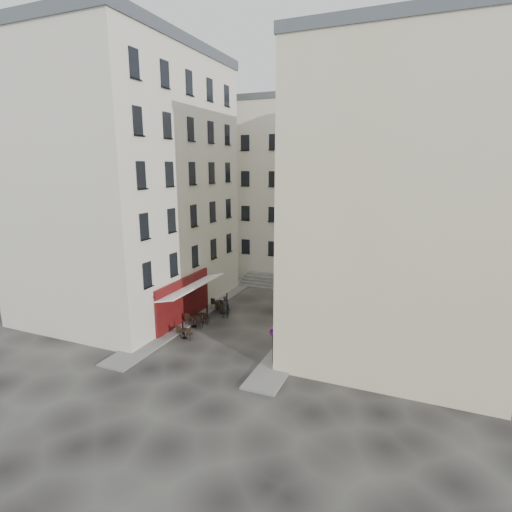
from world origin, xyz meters
The scene contains 18 objects.
ground centered at (0.00, 0.00, 0.00)m, with size 90.00×90.00×0.00m, color black.
sidewalk_left centered at (-4.50, 4.00, 0.06)m, with size 2.00×22.00×0.12m, color slate.
sidewalk_right centered at (4.50, 3.00, 0.06)m, with size 2.00×18.00×0.12m, color slate.
building_left centered at (-10.50, 3.00, 10.31)m, with size 12.20×16.20×20.60m.
building_right centered at (10.50, 3.50, 9.31)m, with size 12.20×14.20×18.60m.
building_back centered at (-1.00, 19.00, 9.31)m, with size 18.20×10.20×18.60m.
cafe_storefront centered at (-4.32, 1.00, 1.88)m, with size 1.74×7.30×3.50m.
stone_steps centered at (0.00, 12.57, 0.40)m, with size 9.00×3.15×0.80m.
bollard_near centered at (-3.25, -1.00, 0.53)m, with size 0.12×0.12×0.98m.
bollard_mid centered at (-3.25, 2.50, 0.53)m, with size 0.12×0.12×0.98m.
bollard_far centered at (-3.25, 6.00, 0.53)m, with size 0.12×0.12×0.98m.
no_parking_sign centered at (4.23, -2.80, 1.70)m, with size 0.53×0.18×2.40m.
bistro_table_a centered at (-2.74, -1.56, 0.44)m, with size 1.22×0.57×0.86m.
bistro_table_b centered at (-3.22, 0.45, 0.50)m, with size 1.40×0.66×0.99m.
bistro_table_c centered at (-3.14, 1.43, 0.45)m, with size 1.26×0.59×0.88m.
bistro_table_d centered at (-2.51, 3.78, 0.45)m, with size 1.26×0.59×0.89m.
bistro_table_e centered at (-3.29, 4.47, 0.46)m, with size 1.29×0.60×0.91m.
pedestrian centered at (-1.90, 2.98, 0.90)m, with size 0.66×0.43×1.81m, color black.
Camera 1 is at (11.76, -23.53, 11.76)m, focal length 28.00 mm.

